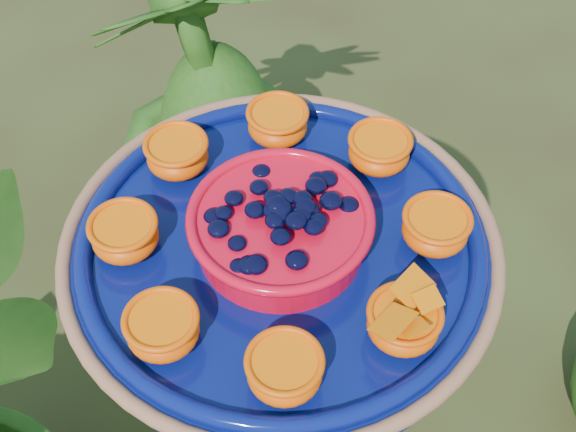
% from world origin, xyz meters
% --- Properties ---
extents(tripod_stand, '(0.45, 0.45, 0.95)m').
position_xyz_m(tripod_stand, '(-0.09, 0.06, 0.58)').
color(tripod_stand, black).
rests_on(tripod_stand, ground).
extents(feeder_dish, '(0.63, 0.63, 0.11)m').
position_xyz_m(feeder_dish, '(-0.09, 0.06, 0.99)').
color(feeder_dish, '#07115C').
rests_on(feeder_dish, tripod_stand).
extents(driftwood_log, '(0.68, 0.33, 0.22)m').
position_xyz_m(driftwood_log, '(0.27, 0.21, 0.11)').
color(driftwood_log, tan).
rests_on(driftwood_log, ground).
extents(shrub_back_right, '(0.68, 0.68, 0.87)m').
position_xyz_m(shrub_back_right, '(0.54, 0.59, 0.44)').
color(shrub_back_right, '#1F4A13').
rests_on(shrub_back_right, ground).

